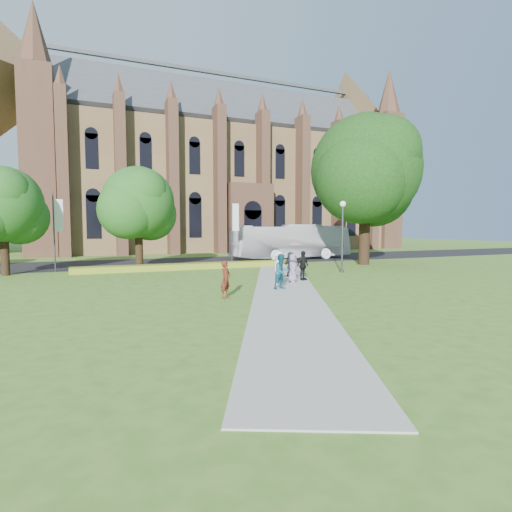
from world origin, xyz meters
name	(u,v)px	position (x,y,z in m)	size (l,w,h in m)	color
ground	(294,292)	(0.00, 0.00, 0.00)	(160.00, 160.00, 0.00)	#406C20
road	(196,261)	(0.00, 20.00, 0.01)	(160.00, 10.00, 0.02)	black
footpath	(285,289)	(0.00, 1.00, 0.02)	(3.20, 30.00, 0.04)	#B2B2A8
flower_hedge	(193,266)	(-2.00, 13.20, 0.23)	(18.00, 1.40, 0.45)	gold
cathedral	(227,163)	(10.00, 39.73, 12.98)	(52.60, 18.25, 28.00)	olive
streetlamp	(342,228)	(7.50, 6.50, 3.30)	(0.44, 0.44, 5.24)	#38383D
large_tree	(366,170)	(13.00, 11.00, 8.37)	(9.60, 9.60, 13.20)	#332114
street_tree_0	(3,205)	(-15.00, 14.00, 4.87)	(5.20, 5.20, 7.50)	#332114
street_tree_1	(138,203)	(-6.00, 14.50, 5.22)	(5.60, 5.60, 8.05)	#332114
banner_pole_0	(233,226)	(2.11, 15.20, 3.39)	(0.70, 0.10, 6.00)	#38383D
banner_pole_1	(56,226)	(-11.89, 15.20, 3.39)	(0.70, 0.10, 6.00)	#38383D
tour_coach	(291,242)	(9.76, 18.71, 1.82)	(3.02, 12.89, 3.59)	white
pedestrian_0	(226,279)	(-3.81, -0.33, 0.91)	(0.63, 0.41, 1.73)	#582114
pedestrian_1	(282,271)	(-0.24, 0.96, 0.98)	(0.91, 0.71, 1.88)	#16546F
pedestrian_2	(279,268)	(0.26, 2.30, 1.00)	(1.24, 0.72, 1.93)	white
pedestrian_3	(303,265)	(2.57, 3.63, 0.96)	(1.07, 0.45, 1.83)	black
pedestrian_4	(293,268)	(1.57, 3.07, 0.89)	(0.83, 0.54, 1.70)	gray
pedestrian_5	(290,264)	(2.85, 5.81, 0.86)	(1.52, 0.48, 1.64)	#27292F
parasol	(295,249)	(1.75, 3.17, 2.04)	(0.70, 0.70, 0.62)	#CB8FA1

